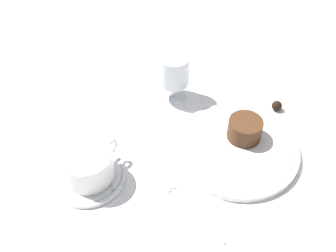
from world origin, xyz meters
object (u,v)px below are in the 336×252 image
dinner_plate (236,148)px  wine_glass (174,72)px  coffee_cup (88,165)px  fork (180,197)px  dessert_cake (245,129)px

dinner_plate → wine_glass: bearing=78.8°
wine_glass → dinner_plate: bearing=-101.2°
dinner_plate → coffee_cup: 0.30m
dinner_plate → wine_glass: (0.04, 0.21, 0.07)m
coffee_cup → wine_glass: 0.29m
dinner_plate → coffee_cup: (-0.25, 0.17, 0.03)m
wine_glass → fork: 0.29m
dinner_plate → dessert_cake: size_ratio=3.64×
wine_glass → coffee_cup: bearing=-172.5°
coffee_cup → wine_glass: (0.29, 0.04, 0.03)m
dinner_plate → wine_glass: 0.22m
fork → dinner_plate: bearing=-3.8°
coffee_cup → wine_glass: bearing=7.5°
wine_glass → dessert_cake: bearing=-92.5°
dinner_plate → dessert_cake: dessert_cake is taller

